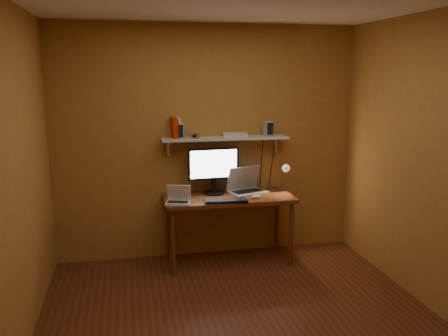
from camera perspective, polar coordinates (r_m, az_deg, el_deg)
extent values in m
cube|color=#592E17|center=(4.25, 2.06, -17.95)|extent=(3.40, 3.20, 0.02)
cube|color=#A96F33|center=(5.34, -1.98, 3.09)|extent=(3.40, 0.02, 2.60)
cube|color=#A96F33|center=(2.31, 11.98, -8.42)|extent=(3.40, 0.02, 2.60)
cube|color=#A96F33|center=(3.76, -23.98, -1.44)|extent=(0.02, 3.20, 2.60)
cube|color=#A96F33|center=(4.51, 23.81, 0.56)|extent=(0.02, 3.20, 2.60)
cube|color=brown|center=(5.17, 0.57, -3.64)|extent=(1.40, 0.60, 0.04)
cylinder|color=brown|center=(4.96, -6.16, -8.91)|extent=(0.05, 0.05, 0.71)
cylinder|color=brown|center=(5.23, 8.07, -7.88)|extent=(0.05, 0.05, 0.71)
cylinder|color=brown|center=(5.41, -6.68, -7.17)|extent=(0.05, 0.05, 0.71)
cylinder|color=brown|center=(5.66, 6.42, -6.32)|extent=(0.05, 0.05, 0.71)
cube|color=silver|center=(5.22, 0.14, 3.61)|extent=(1.40, 0.25, 0.02)
cube|color=silver|center=(5.26, -6.75, 2.44)|extent=(0.03, 0.03, 0.18)
cube|color=silver|center=(5.50, 6.24, 2.86)|extent=(0.03, 0.03, 0.18)
cylinder|color=black|center=(5.28, -1.25, -3.00)|extent=(0.26, 0.26, 0.02)
cube|color=black|center=(5.26, -1.25, -2.05)|extent=(0.06, 0.05, 0.18)
cube|color=black|center=(5.21, -1.26, 0.53)|extent=(0.57, 0.07, 0.35)
cube|color=white|center=(5.19, -1.23, 0.49)|extent=(0.52, 0.04, 0.31)
cube|color=#919599|center=(5.31, 2.90, -2.91)|extent=(0.47, 0.39, 0.02)
cube|color=black|center=(5.31, 2.90, -2.80)|extent=(0.37, 0.25, 0.00)
cube|color=#919599|center=(5.36, 2.34, -1.19)|extent=(0.41, 0.22, 0.27)
cube|color=#111C36|center=(5.36, 2.34, -1.19)|extent=(0.36, 0.18, 0.23)
cube|color=silver|center=(4.89, -5.56, -4.20)|extent=(0.28, 0.23, 0.02)
cube|color=black|center=(4.89, -5.57, -4.08)|extent=(0.23, 0.15, 0.00)
cube|color=silver|center=(4.93, -5.45, -2.96)|extent=(0.25, 0.12, 0.17)
cube|color=black|center=(4.93, -5.45, -2.96)|extent=(0.22, 0.09, 0.14)
cube|color=black|center=(4.94, 0.25, -3.97)|extent=(0.46, 0.19, 0.02)
ellipsoid|color=silver|center=(5.09, 3.89, -3.45)|extent=(0.11, 0.08, 0.04)
cube|color=silver|center=(5.56, 6.70, -2.53)|extent=(0.05, 0.06, 0.08)
cylinder|color=silver|center=(5.53, 6.74, -1.02)|extent=(0.02, 0.02, 0.28)
cylinder|color=silver|center=(5.42, 7.04, 0.25)|extent=(0.01, 0.16, 0.01)
cone|color=silver|center=(5.35, 7.32, 0.09)|extent=(0.09, 0.09, 0.09)
sphere|color=#FFE0A5|center=(5.33, 7.39, 0.04)|extent=(0.04, 0.04, 0.04)
cube|color=#919599|center=(5.12, -5.29, 4.50)|extent=(0.12, 0.12, 0.17)
cube|color=#919599|center=(5.34, 5.36, 4.77)|extent=(0.11, 0.11, 0.17)
cube|color=red|center=(5.14, -6.12, 4.83)|extent=(0.06, 0.16, 0.23)
cube|color=#9C3314|center=(5.14, -5.77, 4.84)|extent=(0.07, 0.16, 0.23)
cube|color=beige|center=(5.14, -5.41, 4.85)|extent=(0.08, 0.16, 0.23)
cube|color=silver|center=(5.09, -3.56, 3.89)|extent=(0.11, 0.05, 0.06)
cylinder|color=black|center=(5.07, -3.53, 3.86)|extent=(0.04, 0.03, 0.04)
cube|color=silver|center=(5.24, 1.33, 4.01)|extent=(0.29, 0.21, 0.04)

